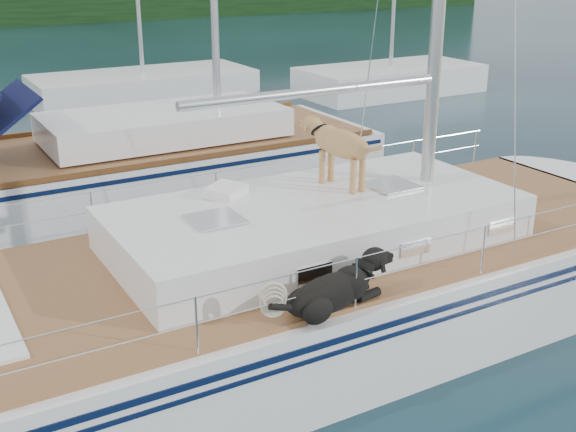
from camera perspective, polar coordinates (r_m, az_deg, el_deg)
ground at (r=9.55m, az=-2.03°, el=-9.92°), size 120.00×120.00×0.00m
main_sailboat at (r=9.27m, az=-1.54°, el=-6.17°), size 12.00×3.88×14.01m
neighbor_sailboat at (r=14.94m, az=-13.47°, el=3.52°), size 11.00×3.50×13.30m
bg_boat_center at (r=24.97m, az=-11.33°, el=9.94°), size 7.20×3.00×11.65m
bg_boat_east at (r=26.11m, az=8.06°, el=10.59°), size 6.40×3.00×11.65m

